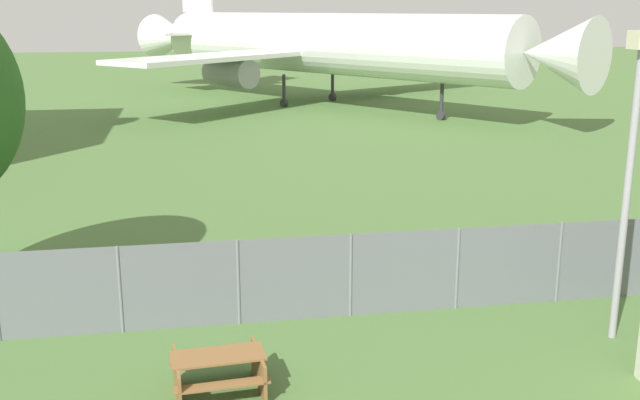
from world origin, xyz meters
TOP-DOWN VIEW (x-y plane):
  - perimeter_fence at (-0.00, 9.61)m, footprint 56.07×0.07m
  - airplane at (6.03, 47.44)m, footprint 28.62×35.32m
  - picnic_bench_open_grass at (-3.14, 6.56)m, footprint 1.80×1.53m
  - light_mast at (5.31, 7.51)m, footprint 0.44×0.44m

SIDE VIEW (x-z plane):
  - picnic_bench_open_grass at x=-3.14m, z-range 0.09..0.85m
  - perimeter_fence at x=0.00m, z-range 0.00..1.97m
  - light_mast at x=5.31m, z-range 0.82..7.27m
  - airplane at x=6.03m, z-range -2.06..10.76m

